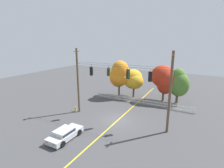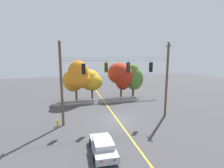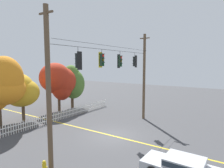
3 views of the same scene
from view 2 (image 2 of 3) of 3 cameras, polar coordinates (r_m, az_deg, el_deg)
ground at (r=22.12m, az=1.78°, el=-11.34°), size 80.00×80.00×0.00m
lane_centerline_stripe at (r=22.12m, az=1.78°, el=-11.33°), size 0.16×36.00×0.01m
signal_support_span at (r=20.85m, az=1.85°, el=0.76°), size 12.92×1.10×9.25m
traffic_signal_southbound_primary at (r=19.95m, az=-9.05°, el=4.77°), size 0.43×0.38×1.49m
traffic_signal_westbound_side at (r=20.33m, az=-1.82°, el=5.27°), size 0.43×0.38×1.38m
traffic_signal_northbound_secondary at (r=21.03m, az=5.25°, el=5.21°), size 0.43×0.38×1.46m
traffic_signal_northbound_primary at (r=22.07m, az=12.14°, el=5.27°), size 0.43×0.38×1.45m
white_picket_fence at (r=28.77m, az=-0.89°, el=-5.13°), size 16.99×0.06×0.99m
autumn_maple_near_fence at (r=29.66m, az=-11.10°, el=2.00°), size 4.48×3.93×6.79m
autumn_maple_mid at (r=30.77m, az=-6.86°, el=1.24°), size 3.92×3.75×5.14m
autumn_oak_far_east at (r=32.10m, az=3.02°, el=2.72°), size 4.82×3.96×6.21m
autumn_maple_far_west at (r=32.75m, az=6.88°, el=2.09°), size 3.30×2.97×5.91m
parked_car at (r=15.44m, az=-2.86°, el=-19.01°), size 1.95×4.15×1.15m
fire_hydrant at (r=21.15m, az=-16.83°, el=-11.70°), size 0.38×0.22×0.80m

